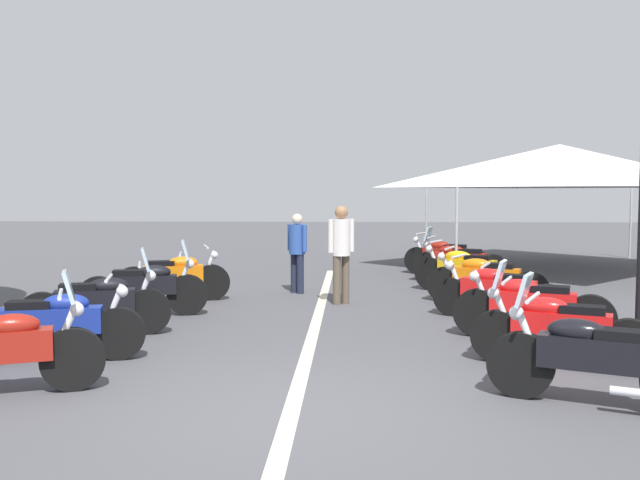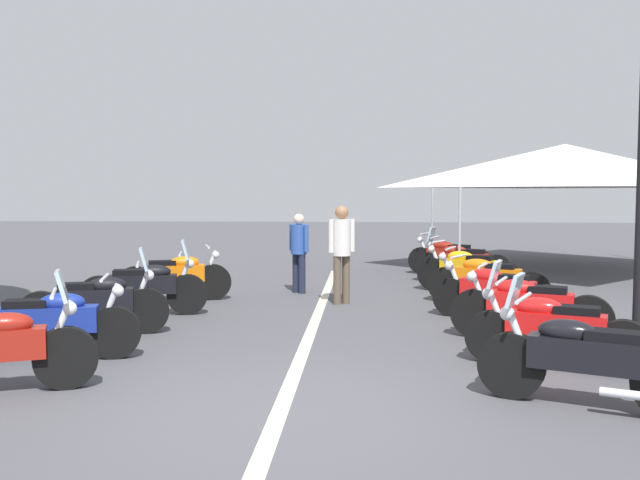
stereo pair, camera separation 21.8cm
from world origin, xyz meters
name	(u,v)px [view 1 (the left image)]	position (x,y,z in m)	size (l,w,h in m)	color
ground_plane	(291,414)	(0.00, 0.00, 0.00)	(80.00, 80.00, 0.00)	#4C4C51
lane_centre_stripe	(315,326)	(4.03, 0.00, 0.00)	(14.52, 0.16, 0.01)	beige
motorcycle_left_row_1	(52,324)	(1.74, 2.94, 0.45)	(0.80, 2.12, 0.99)	black
motorcycle_left_row_2	(98,303)	(3.20, 2.94, 0.47)	(0.84, 1.99, 1.21)	black
motorcycle_left_row_3	(145,287)	(4.77, 2.76, 0.47)	(0.72, 2.02, 1.22)	black
motorcycle_left_row_4	(174,276)	(6.26, 2.67, 0.46)	(0.87, 1.99, 1.01)	black
motorcycle_right_row_0	(593,357)	(0.35, -2.77, 0.47)	(1.00, 1.88, 1.21)	black
motorcycle_right_row_1	(558,327)	(1.78, -2.87, 0.46)	(0.96, 1.94, 1.19)	black
motorcycle_right_row_2	(531,306)	(3.21, -2.93, 0.46)	(0.95, 2.04, 1.01)	black
motorcycle_right_row_3	(497,291)	(4.69, -2.79, 0.45)	(1.15, 1.91, 0.99)	black
motorcycle_right_row_4	(485,278)	(6.26, -2.91, 0.45)	(1.00, 2.06, 0.99)	black
motorcycle_right_row_5	(466,269)	(7.63, -2.79, 0.46)	(1.15, 1.97, 1.01)	black
motorcycle_right_row_6	(458,261)	(9.15, -2.87, 0.47)	(0.99, 2.02, 1.21)	black
motorcycle_right_row_7	(445,256)	(10.45, -2.76, 0.46)	(1.11, 1.93, 1.01)	black
bystander_0	(297,247)	(7.41, 0.53, 0.91)	(0.40, 0.41, 1.56)	#1E2338
bystander_1	(341,246)	(6.11, -0.35, 1.02)	(0.33, 0.46, 1.74)	brown
event_tent	(559,166)	(11.95, -5.82, 2.65)	(6.74, 6.74, 3.20)	white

